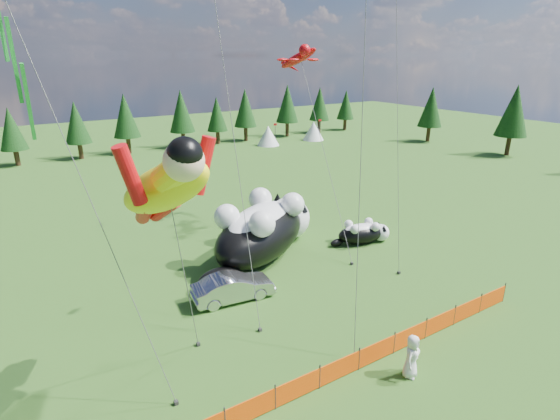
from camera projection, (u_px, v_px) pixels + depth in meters
name	position (u px, v px, depth m)	size (l,w,h in m)	color
ground	(297.00, 340.00, 19.85)	(160.00, 160.00, 0.00)	#15370A
safety_fence	(340.00, 368.00, 17.29)	(22.06, 0.06, 1.10)	#262626
tree_line	(96.00, 125.00, 54.51)	(90.00, 4.00, 8.00)	black
festival_tents	(195.00, 143.00, 56.86)	(50.00, 3.20, 2.80)	white
cat_large	(264.00, 228.00, 27.57)	(10.09, 7.48, 3.99)	black
cat_small	(363.00, 232.00, 29.90)	(4.35, 2.32, 1.59)	black
car	(233.00, 287.00, 22.92)	(1.51, 4.32, 1.42)	#B6B6BB
spectator_e	(412.00, 356.00, 17.32)	(0.91, 0.59, 1.87)	white
superhero_kite	(164.00, 188.00, 13.54)	(5.75, 5.95, 10.70)	#FFEA0D
gecko_kite	(298.00, 58.00, 31.53)	(3.95, 12.30, 15.27)	red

